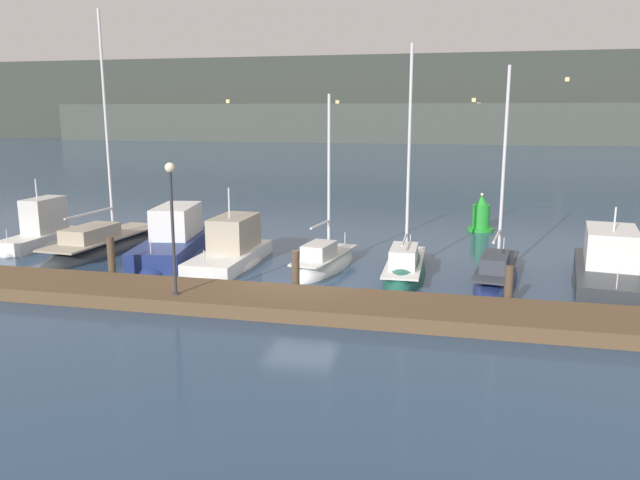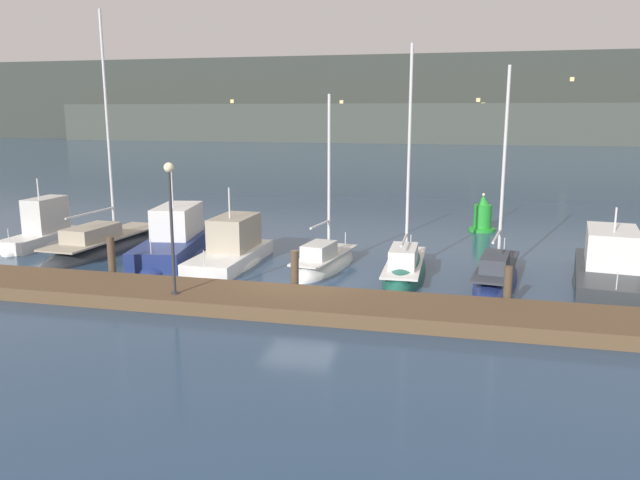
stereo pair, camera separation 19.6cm
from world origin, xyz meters
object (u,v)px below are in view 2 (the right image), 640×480
object	(u,v)px
sailboat_berth_5	(325,266)
channel_buoy	(482,217)
motorboat_berth_8	(610,274)
motorboat_berth_1	(43,237)
sailboat_berth_7	(496,279)
sailboat_berth_2	(106,248)
sailboat_berth_6	(405,272)
dock_lamppost	(171,208)
motorboat_berth_3	(175,247)
motorboat_berth_4	(231,257)

from	to	relation	value
sailboat_berth_5	channel_buoy	bearing A→B (deg)	57.25
motorboat_berth_8	sailboat_berth_5	bearing A→B (deg)	-179.04
motorboat_berth_1	sailboat_berth_7	world-z (taller)	sailboat_berth_7
sailboat_berth_2	sailboat_berth_6	bearing A→B (deg)	-4.92
sailboat_berth_7	motorboat_berth_8	size ratio (longest dim) A/B	1.13
motorboat_berth_1	dock_lamppost	world-z (taller)	dock_lamppost
sailboat_berth_6	motorboat_berth_3	bearing A→B (deg)	174.21
dock_lamppost	sailboat_berth_5	bearing A→B (deg)	59.94
sailboat_berth_2	motorboat_berth_8	distance (m)	21.48
motorboat_berth_1	motorboat_berth_8	bearing A→B (deg)	-2.41
dock_lamppost	motorboat_berth_8	bearing A→B (deg)	23.81
sailboat_berth_6	motorboat_berth_1	bearing A→B (deg)	174.85
sailboat_berth_6	sailboat_berth_7	world-z (taller)	sailboat_berth_6
motorboat_berth_1	motorboat_berth_8	world-z (taller)	motorboat_berth_1
motorboat_berth_1	sailboat_berth_2	distance (m)	3.66
sailboat_berth_2	motorboat_berth_3	world-z (taller)	sailboat_berth_2
motorboat_berth_4	sailboat_berth_6	distance (m)	7.32
motorboat_berth_1	motorboat_berth_8	xyz separation A→B (m)	(25.10, -1.06, 0.00)
motorboat_berth_4	motorboat_berth_1	bearing A→B (deg)	172.02
channel_buoy	sailboat_berth_7	bearing A→B (deg)	-87.94
sailboat_berth_6	channel_buoy	size ratio (longest dim) A/B	4.71
sailboat_berth_2	sailboat_berth_7	world-z (taller)	sailboat_berth_2
sailboat_berth_7	dock_lamppost	size ratio (longest dim) A/B	1.99
motorboat_berth_4	sailboat_berth_6	bearing A→B (deg)	-1.17
motorboat_berth_1	sailboat_berth_7	distance (m)	21.06
sailboat_berth_6	sailboat_berth_5	bearing A→B (deg)	174.04
sailboat_berth_2	channel_buoy	bearing A→B (deg)	28.09
motorboat_berth_3	sailboat_berth_6	size ratio (longest dim) A/B	0.77
motorboat_berth_1	dock_lamppost	xyz separation A→B (m)	(10.64, -7.43, 2.93)
motorboat_berth_1	channel_buoy	bearing A→B (deg)	22.83
motorboat_berth_8	channel_buoy	size ratio (longest dim) A/B	3.69
sailboat_berth_2	sailboat_berth_6	xyz separation A→B (m)	(13.90, -1.20, -0.02)
sailboat_berth_6	channel_buoy	bearing A→B (deg)	73.35
motorboat_berth_3	motorboat_berth_4	xyz separation A→B (m)	(3.02, -0.90, -0.07)
motorboat_berth_4	channel_buoy	size ratio (longest dim) A/B	2.97
sailboat_berth_5	dock_lamppost	xyz separation A→B (m)	(-3.59, -6.20, 3.19)
motorboat_berth_1	sailboat_berth_5	world-z (taller)	sailboat_berth_5
sailboat_berth_5	dock_lamppost	world-z (taller)	sailboat_berth_5
motorboat_berth_3	sailboat_berth_7	bearing A→B (deg)	-5.55
channel_buoy	sailboat_berth_2	bearing A→B (deg)	-151.91
channel_buoy	dock_lamppost	distance (m)	19.10
channel_buoy	sailboat_berth_5	bearing A→B (deg)	-122.75
motorboat_berth_3	channel_buoy	distance (m)	16.27
motorboat_berth_3	sailboat_berth_5	bearing A→B (deg)	-5.71
sailboat_berth_2	motorboat_berth_4	world-z (taller)	sailboat_berth_2
motorboat_berth_3	sailboat_berth_6	xyz separation A→B (m)	(10.34, -1.05, -0.27)
motorboat_berth_1	motorboat_berth_4	bearing A→B (deg)	-7.98
sailboat_berth_7	sailboat_berth_6	bearing A→B (deg)	175.16
sailboat_berth_7	motorboat_berth_1	bearing A→B (deg)	174.90
motorboat_berth_4	sailboat_berth_6	size ratio (longest dim) A/B	0.63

